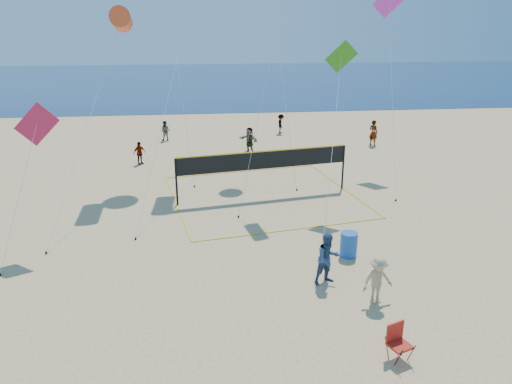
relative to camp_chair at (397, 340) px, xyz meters
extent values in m
plane|color=#D9B27A|center=(-4.29, -0.43, -0.61)|extent=(120.00, 120.00, 0.00)
cube|color=navy|center=(-4.29, 61.57, -0.59)|extent=(140.00, 50.00, 0.03)
imported|color=navy|center=(-0.91, 4.26, 0.34)|extent=(1.10, 0.97, 1.89)
imported|color=tan|center=(0.40, 2.81, 0.22)|extent=(1.18, 0.82, 1.66)
imported|color=gray|center=(-9.16, 20.09, 0.12)|extent=(0.89, 0.81, 1.45)
imported|color=gray|center=(-1.98, 22.08, 0.28)|extent=(1.50, 1.55, 1.77)
imported|color=gray|center=(7.12, 23.17, 0.32)|extent=(0.77, 0.80, 1.85)
imported|color=gray|center=(-7.91, 26.18, 0.14)|extent=(0.86, 0.75, 1.49)
imported|color=gray|center=(1.07, 27.69, 0.15)|extent=(0.62, 1.01, 1.52)
cube|color=red|center=(0.04, -0.10, -0.13)|extent=(0.73, 0.70, 0.06)
cube|color=red|center=(-0.05, 0.12, 0.18)|extent=(0.56, 0.26, 0.58)
cylinder|color=black|center=(-0.10, -0.38, -0.34)|extent=(0.13, 0.28, 0.75)
cylinder|color=black|center=(-0.25, 0.01, -0.34)|extent=(0.13, 0.28, 0.75)
cylinder|color=black|center=(0.33, -0.21, -0.34)|extent=(0.13, 0.28, 0.75)
cylinder|color=black|center=(0.18, 0.18, -0.34)|extent=(0.13, 0.28, 0.75)
cylinder|color=#1B54B1|center=(0.42, 6.19, -0.11)|extent=(0.87, 0.87, 0.99)
cylinder|color=black|center=(-6.50, 12.55, 0.60)|extent=(0.10, 0.10, 2.40)
cylinder|color=black|center=(2.36, 14.16, 0.60)|extent=(0.10, 0.10, 2.40)
cube|color=black|center=(-2.07, 13.36, 1.35)|extent=(8.87, 1.63, 0.90)
cube|color=yellow|center=(-2.07, 13.36, 1.83)|extent=(8.87, 1.64, 0.06)
cube|color=yellow|center=(-1.26, 8.92, -0.60)|extent=(9.07, 1.70, 0.02)
cube|color=yellow|center=(-2.88, 17.79, -0.60)|extent=(9.07, 1.70, 0.02)
cylinder|color=#E44E21|center=(-8.99, 16.04, 8.15)|extent=(1.22, 2.52, 1.34)
cylinder|color=silver|center=(-10.24, 11.84, 3.80)|extent=(2.53, 8.41, 8.71)
cylinder|color=black|center=(-11.50, 7.64, -0.56)|extent=(0.08, 0.08, 0.10)
cylinder|color=silver|center=(-6.67, 13.19, 4.76)|extent=(2.91, 9.17, 10.65)
cylinder|color=black|center=(-8.11, 8.61, -0.56)|extent=(0.08, 0.08, 0.10)
cylinder|color=silver|center=(-2.34, 12.20, 4.46)|extent=(2.53, 3.25, 10.03)
cylinder|color=black|center=(-3.59, 10.58, -0.56)|extent=(0.08, 0.08, 0.10)
cube|color=#B81C44|center=(-11.48, 8.77, 4.40)|extent=(1.80, 0.30, 1.78)
cylinder|color=silver|center=(-12.08, 7.39, 1.92)|extent=(1.21, 2.78, 4.96)
cylinder|color=black|center=(-12.67, 6.00, -0.56)|extent=(0.08, 0.08, 0.10)
cube|color=#328F1A|center=(1.38, 12.22, 6.56)|extent=(1.53, 0.27, 1.52)
cylinder|color=silver|center=(0.23, 8.68, 3.00)|extent=(2.32, 7.09, 7.12)
cylinder|color=black|center=(-0.92, 5.14, -0.56)|extent=(0.08, 0.08, 0.10)
cube|color=#EC35CB|center=(5.94, 19.04, 9.09)|extent=(1.76, 0.70, 1.86)
cylinder|color=silver|center=(5.26, 15.47, 4.27)|extent=(1.39, 7.16, 9.65)
cylinder|color=black|center=(4.57, 11.90, -0.56)|extent=(0.08, 0.08, 0.10)
cylinder|color=silver|center=(-6.38, 17.33, 5.75)|extent=(1.42, 4.29, 12.62)
cylinder|color=black|center=(-5.68, 15.19, -0.56)|extent=(0.08, 0.08, 0.10)
cylinder|color=silver|center=(-0.73, 17.26, 6.04)|extent=(1.14, 6.48, 13.20)
cylinder|color=black|center=(-0.17, 14.03, -0.56)|extent=(0.08, 0.08, 0.10)
camera|label=1|loc=(-5.10, -11.02, 8.42)|focal=35.00mm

